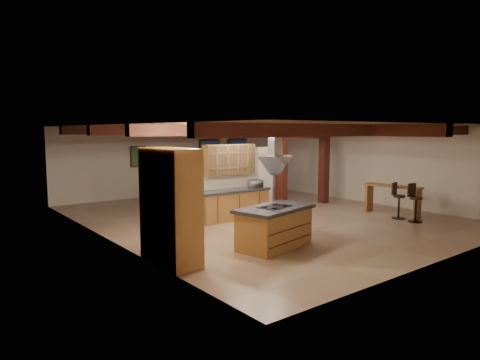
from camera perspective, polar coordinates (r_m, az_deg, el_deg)
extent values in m
plane|color=tan|center=(13.91, 2.72, -4.81)|extent=(12.00, 12.00, 0.00)
plane|color=silver|center=(18.65, -9.31, 2.52)|extent=(10.00, 0.00, 10.00)
plane|color=silver|center=(9.95, 25.78, -1.58)|extent=(10.00, 0.00, 10.00)
plane|color=silver|center=(11.14, -17.23, -0.41)|extent=(0.00, 12.00, 12.00)
plane|color=silver|center=(17.35, 15.43, 2.07)|extent=(0.00, 12.00, 12.00)
plane|color=#362411|center=(13.63, 2.78, 7.22)|extent=(12.00, 12.00, 0.00)
cube|color=#36120D|center=(10.90, 16.65, 6.37)|extent=(10.00, 0.25, 0.28)
cube|color=#36120D|center=(12.67, 6.62, 6.60)|extent=(10.00, 0.25, 0.28)
cube|color=#36120D|center=(14.64, -0.55, 6.64)|extent=(10.00, 0.25, 0.28)
cube|color=#36120D|center=(16.87, -6.13, 6.60)|extent=(10.00, 0.25, 0.28)
cube|color=#36120D|center=(13.63, 2.78, 6.64)|extent=(0.28, 12.00, 0.28)
cube|color=#36120D|center=(14.99, 5.58, 1.60)|extent=(0.30, 0.30, 2.90)
cube|color=#36120D|center=(16.58, 11.13, 1.98)|extent=(0.30, 0.30, 2.90)
cube|color=#36120D|center=(15.71, 8.57, 5.98)|extent=(2.50, 0.28, 0.28)
cube|color=silver|center=(13.51, -1.87, -0.42)|extent=(3.80, 0.18, 2.20)
cube|color=#985E31|center=(8.96, -9.32, -3.47)|extent=(0.64, 1.60, 2.40)
cube|color=silver|center=(9.11, -7.65, -3.59)|extent=(0.06, 0.62, 0.95)
cube|color=black|center=(9.10, -7.45, -2.32)|extent=(0.01, 0.50, 0.28)
cube|color=#985E31|center=(13.30, -0.87, -3.45)|extent=(2.40, 0.60, 0.86)
cube|color=black|center=(13.22, -0.88, -1.44)|extent=(2.50, 0.66, 0.08)
cube|color=#985E31|center=(13.29, -1.43, 2.72)|extent=(1.80, 0.34, 0.95)
cube|color=silver|center=(13.15, -0.96, 2.67)|extent=(1.74, 0.02, 0.90)
pyramid|color=silver|center=(9.98, 4.69, 0.67)|extent=(1.10, 1.10, 0.45)
cube|color=silver|center=(9.93, 4.73, 5.33)|extent=(0.26, 0.22, 0.73)
cube|color=#36120D|center=(19.63, -4.08, 2.94)|extent=(1.10, 0.05, 1.70)
cube|color=black|center=(19.60, -4.03, 2.94)|extent=(0.95, 0.02, 1.55)
cube|color=#36120D|center=(20.55, -0.36, 3.12)|extent=(1.10, 0.05, 1.70)
cube|color=black|center=(20.53, -0.31, 3.12)|extent=(0.95, 0.02, 1.55)
cube|color=#36120D|center=(17.92, -13.46, 3.07)|extent=(0.65, 0.04, 0.85)
cube|color=#214F34|center=(17.90, -13.42, 3.06)|extent=(0.55, 0.01, 0.75)
cylinder|color=silver|center=(9.81, 1.84, 7.29)|extent=(0.16, 0.16, 0.03)
cylinder|color=silver|center=(12.61, 0.78, 7.14)|extent=(0.16, 0.16, 0.03)
cylinder|color=silver|center=(9.24, -6.13, 7.30)|extent=(0.16, 0.16, 0.03)
cube|color=#985E31|center=(10.19, 4.62, -6.51)|extent=(2.01, 1.31, 0.89)
cube|color=black|center=(10.09, 4.65, -3.83)|extent=(2.16, 1.45, 0.08)
cube|color=black|center=(10.08, 4.65, -3.57)|extent=(0.87, 0.67, 0.02)
imported|color=#3A1E0E|center=(15.61, -5.49, -2.40)|extent=(2.02, 1.51, 0.63)
imported|color=black|center=(19.09, -1.85, -0.73)|extent=(2.27, 1.28, 0.63)
imported|color=#B0B0B4|center=(13.76, 2.12, -0.48)|extent=(0.46, 0.35, 0.23)
cube|color=#985E31|center=(14.78, 19.69, -0.79)|extent=(0.65, 1.90, 0.06)
cube|color=#985E31|center=(14.49, 22.57, -2.98)|extent=(0.43, 0.14, 0.93)
cube|color=#985E31|center=(15.23, 16.81, -2.31)|extent=(0.43, 0.14, 0.93)
cube|color=#36120D|center=(20.16, 2.18, -0.51)|extent=(0.43, 0.43, 0.51)
cylinder|color=black|center=(20.12, 2.18, 0.43)|extent=(0.06, 0.06, 0.16)
cone|color=#FFD499|center=(20.11, 2.19, 0.89)|extent=(0.29, 0.29, 0.18)
cylinder|color=black|center=(13.89, 22.43, -2.26)|extent=(0.36, 0.36, 0.07)
cube|color=black|center=(13.97, 21.91, -1.23)|extent=(0.35, 0.09, 0.41)
cylinder|color=black|center=(13.95, 22.36, -3.75)|extent=(0.06, 0.06, 0.71)
cylinder|color=black|center=(14.01, 22.30, -5.13)|extent=(0.41, 0.41, 0.03)
cylinder|color=black|center=(14.26, 20.47, -2.05)|extent=(0.35, 0.35, 0.07)
cube|color=black|center=(14.30, 19.88, -1.09)|extent=(0.34, 0.10, 0.39)
cylinder|color=black|center=(14.32, 20.41, -3.45)|extent=(0.06, 0.06, 0.69)
cylinder|color=black|center=(14.38, 20.36, -4.76)|extent=(0.39, 0.39, 0.03)
cube|color=#36120D|center=(14.55, -6.58, -2.36)|extent=(0.48, 0.48, 0.07)
cube|color=#36120D|center=(14.69, -7.04, -0.68)|extent=(0.46, 0.07, 0.82)
cylinder|color=#36120D|center=(14.34, -6.86, -3.56)|extent=(0.05, 0.05, 0.46)
cylinder|color=#36120D|center=(14.52, -5.57, -3.42)|extent=(0.05, 0.05, 0.46)
cylinder|color=#36120D|center=(14.67, -7.56, -3.35)|extent=(0.05, 0.05, 0.46)
cylinder|color=#36120D|center=(14.84, -6.29, -3.21)|extent=(0.05, 0.05, 0.46)
cube|color=#36120D|center=(15.89, -9.28, -1.64)|extent=(0.48, 0.48, 0.07)
cube|color=#36120D|center=(15.64, -8.93, -0.27)|extent=(0.46, 0.07, 0.82)
cylinder|color=#36120D|center=(16.18, -8.97, -2.44)|extent=(0.05, 0.05, 0.46)
cylinder|color=#36120D|center=(16.02, -10.16, -2.55)|extent=(0.05, 0.05, 0.46)
cylinder|color=#36120D|center=(15.85, -8.36, -2.61)|extent=(0.05, 0.05, 0.46)
cylinder|color=#36120D|center=(15.69, -9.57, -2.73)|extent=(0.05, 0.05, 0.46)
cube|color=#36120D|center=(15.35, -1.57, -1.85)|extent=(0.48, 0.48, 0.07)
cube|color=#36120D|center=(15.48, -2.05, -0.27)|extent=(0.46, 0.07, 0.82)
cylinder|color=#36120D|center=(15.13, -1.75, -2.99)|extent=(0.05, 0.05, 0.46)
cylinder|color=#36120D|center=(15.34, -0.60, -2.85)|extent=(0.05, 0.05, 0.46)
cylinder|color=#36120D|center=(15.44, -2.53, -2.80)|extent=(0.05, 0.05, 0.46)
cylinder|color=#36120D|center=(15.64, -1.38, -2.67)|extent=(0.05, 0.05, 0.46)
cube|color=#36120D|center=(16.63, -4.54, -1.22)|extent=(0.48, 0.48, 0.07)
cube|color=#36120D|center=(16.38, -4.14, 0.10)|extent=(0.46, 0.07, 0.82)
cylinder|color=#36120D|center=(16.92, -4.32, -1.98)|extent=(0.05, 0.05, 0.46)
cylinder|color=#36120D|center=(16.73, -5.41, -2.09)|extent=(0.05, 0.05, 0.46)
cylinder|color=#36120D|center=(16.60, -3.65, -2.14)|extent=(0.05, 0.05, 0.46)
cylinder|color=#36120D|center=(16.41, -4.75, -2.25)|extent=(0.05, 0.05, 0.46)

